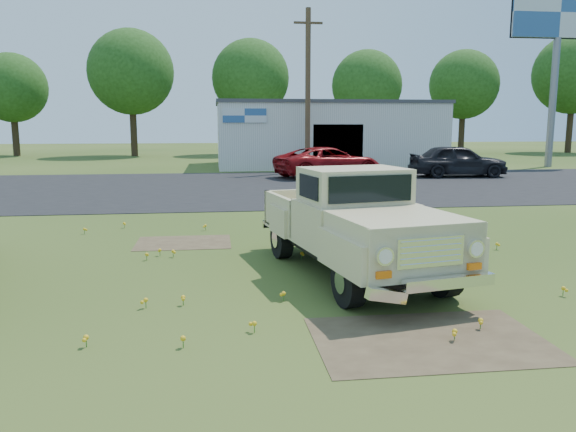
# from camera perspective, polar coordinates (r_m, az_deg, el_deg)

# --- Properties ---
(ground) EXTENTS (140.00, 140.00, 0.00)m
(ground) POSITION_cam_1_polar(r_m,az_deg,el_deg) (10.11, -0.17, -6.59)
(ground) COLOR #2B4115
(ground) RESTS_ON ground
(asphalt_lot) EXTENTS (90.00, 14.00, 0.02)m
(asphalt_lot) POSITION_cam_1_polar(r_m,az_deg,el_deg) (24.82, -4.53, 2.97)
(asphalt_lot) COLOR black
(asphalt_lot) RESTS_ON ground
(dirt_patch_a) EXTENTS (3.00, 2.00, 0.01)m
(dirt_patch_a) POSITION_cam_1_polar(r_m,az_deg,el_deg) (7.70, 14.18, -12.13)
(dirt_patch_a) COLOR #473926
(dirt_patch_a) RESTS_ON ground
(dirt_patch_b) EXTENTS (2.20, 1.60, 0.01)m
(dirt_patch_b) POSITION_cam_1_polar(r_m,az_deg,el_deg) (13.45, -10.56, -2.69)
(dirt_patch_b) COLOR #473926
(dirt_patch_b) RESTS_ON ground
(commercial_building) EXTENTS (14.20, 8.20, 4.15)m
(commercial_building) POSITION_cam_1_polar(r_m,az_deg,el_deg) (37.34, 3.80, 8.38)
(commercial_building) COLOR beige
(commercial_building) RESTS_ON ground
(billboard) EXTENTS (6.10, 0.45, 11.05)m
(billboard) POSITION_cam_1_polar(r_m,az_deg,el_deg) (40.21, 25.73, 16.77)
(billboard) COLOR slate
(billboard) RESTS_ON ground
(utility_pole_mid) EXTENTS (1.60, 0.30, 9.00)m
(utility_pole_mid) POSITION_cam_1_polar(r_m,az_deg,el_deg) (32.12, 2.03, 12.68)
(utility_pole_mid) COLOR #483021
(utility_pole_mid) RESTS_ON ground
(treeline_b) EXTENTS (5.76, 5.76, 8.57)m
(treeline_b) POSITION_cam_1_polar(r_m,az_deg,el_deg) (53.42, -26.25, 11.59)
(treeline_b) COLOR #322416
(treeline_b) RESTS_ON ground
(treeline_c) EXTENTS (7.04, 7.04, 10.47)m
(treeline_c) POSITION_cam_1_polar(r_m,az_deg,el_deg) (49.77, -15.66, 13.89)
(treeline_c) COLOR #322416
(treeline_c) RESTS_ON ground
(treeline_d) EXTENTS (6.72, 6.72, 10.00)m
(treeline_d) POSITION_cam_1_polar(r_m,az_deg,el_deg) (50.39, -3.81, 13.79)
(treeline_d) COLOR #322416
(treeline_d) RESTS_ON ground
(treeline_e) EXTENTS (6.08, 6.08, 9.04)m
(treeline_e) POSITION_cam_1_polar(r_m,az_deg,el_deg) (50.50, 8.01, 12.99)
(treeline_e) COLOR #322416
(treeline_e) RESTS_ON ground
(treeline_f) EXTENTS (6.40, 6.40, 9.52)m
(treeline_f) POSITION_cam_1_polar(r_m,az_deg,el_deg) (56.27, 17.44, 12.61)
(treeline_f) COLOR #322416
(treeline_f) RESTS_ON ground
(treeline_g) EXTENTS (7.36, 7.36, 10.95)m
(treeline_g) POSITION_cam_1_polar(r_m,az_deg,el_deg) (59.89, 27.04, 12.72)
(treeline_g) COLOR #322416
(treeline_g) RESTS_ON ground
(vintage_pickup_truck) EXTENTS (3.15, 5.81, 2.00)m
(vintage_pickup_truck) POSITION_cam_1_polar(r_m,az_deg,el_deg) (10.36, 6.66, -0.59)
(vintage_pickup_truck) COLOR #C1B881
(vintage_pickup_truck) RESTS_ON ground
(red_pickup) EXTENTS (6.10, 4.16, 1.55)m
(red_pickup) POSITION_cam_1_polar(r_m,az_deg,el_deg) (29.12, 4.14, 5.46)
(red_pickup) COLOR maroon
(red_pickup) RESTS_ON ground
(dark_sedan) EXTENTS (5.04, 2.35, 1.67)m
(dark_sedan) POSITION_cam_1_polar(r_m,az_deg,el_deg) (30.56, 16.87, 5.38)
(dark_sedan) COLOR black
(dark_sedan) RESTS_ON ground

